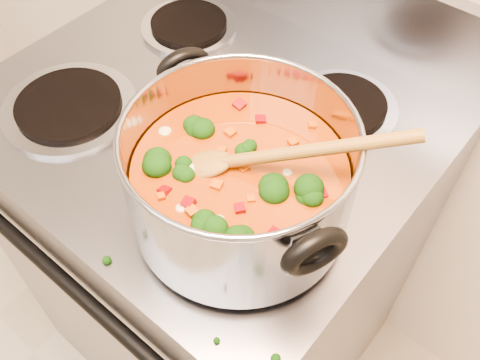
% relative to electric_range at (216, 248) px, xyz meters
% --- Properties ---
extents(electric_range, '(0.74, 0.67, 1.08)m').
position_rel_electric_range_xyz_m(electric_range, '(0.00, 0.00, 0.00)').
color(electric_range, gray).
rests_on(electric_range, ground).
extents(stockpot, '(0.35, 0.30, 0.18)m').
position_rel_electric_range_xyz_m(stockpot, '(0.19, -0.14, 0.54)').
color(stockpot, '#95959C').
rests_on(stockpot, electric_range).
extents(wooden_spoon, '(0.26, 0.18, 0.12)m').
position_rel_electric_range_xyz_m(wooden_spoon, '(0.20, -0.13, 0.59)').
color(wooden_spoon, olive).
rests_on(wooden_spoon, stockpot).
extents(cooktop_crumbs, '(0.11, 0.23, 0.01)m').
position_rel_electric_range_xyz_m(cooktop_crumbs, '(0.04, -0.22, 0.46)').
color(cooktop_crumbs, black).
rests_on(cooktop_crumbs, electric_range).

